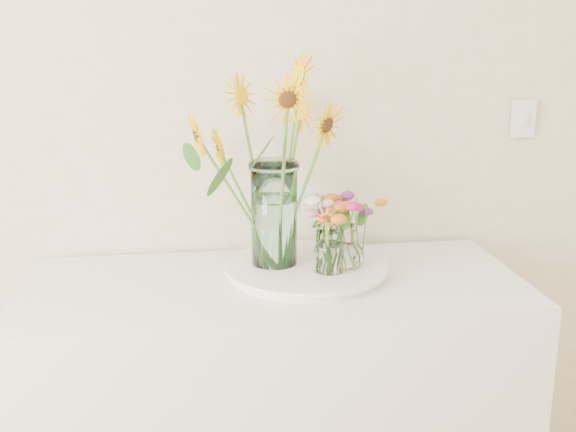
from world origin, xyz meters
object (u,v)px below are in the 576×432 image
(counter, at_px, (275,424))
(small_vase_c, at_px, (329,236))
(mason_jar, at_px, (274,214))
(small_vase_a, at_px, (330,251))
(small_vase_b, at_px, (348,246))
(tray, at_px, (306,270))

(counter, height_order, small_vase_c, small_vase_c)
(mason_jar, bearing_deg, small_vase_a, -33.59)
(counter, distance_m, small_vase_b, 0.58)
(tray, relative_size, small_vase_a, 3.44)
(counter, relative_size, mason_jar, 4.60)
(small_vase_a, xyz_separation_m, small_vase_c, (0.03, 0.17, -0.01))
(mason_jar, xyz_separation_m, small_vase_c, (0.17, 0.07, -0.09))
(counter, xyz_separation_m, small_vase_a, (0.15, -0.03, 0.54))
(tray, relative_size, small_vase_c, 3.80)
(tray, height_order, mason_jar, mason_jar)
(counter, height_order, mason_jar, mason_jar)
(small_vase_b, height_order, small_vase_c, small_vase_b)
(counter, height_order, small_vase_b, small_vase_b)
(mason_jar, relative_size, small_vase_c, 2.60)
(mason_jar, relative_size, small_vase_a, 2.35)
(counter, xyz_separation_m, mason_jar, (0.01, 0.07, 0.63))
(tray, relative_size, mason_jar, 1.46)
(tray, height_order, small_vase_a, small_vase_a)
(small_vase_b, bearing_deg, tray, 164.04)
(small_vase_b, bearing_deg, counter, -177.38)
(small_vase_a, distance_m, small_vase_c, 0.17)
(counter, bearing_deg, mason_jar, 81.93)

